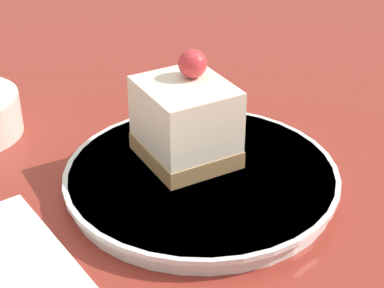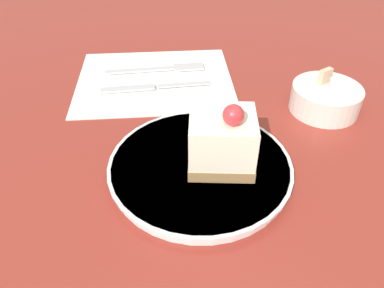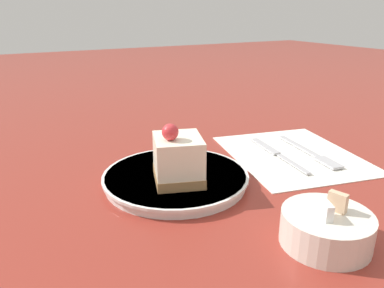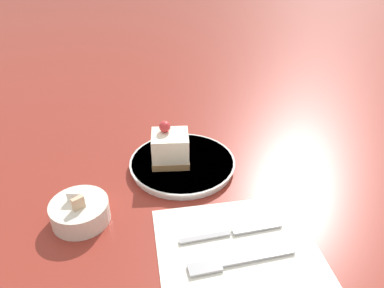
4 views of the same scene
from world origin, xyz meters
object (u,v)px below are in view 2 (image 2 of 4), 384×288
object	(u,v)px
plate	(200,167)
sugar_bowl	(325,98)
cake_slice	(222,141)
fork	(164,69)
knife	(145,88)

from	to	relation	value
plate	sugar_bowl	xyz separation A→B (m)	(-0.08, 0.21, 0.01)
cake_slice	sugar_bowl	xyz separation A→B (m)	(-0.08, 0.19, -0.03)
cake_slice	sugar_bowl	size ratio (longest dim) A/B	0.92
fork	sugar_bowl	bearing A→B (deg)	56.10
plate	knife	bearing A→B (deg)	-172.78
cake_slice	fork	size ratio (longest dim) A/B	0.54
plate	fork	world-z (taller)	plate
cake_slice	sugar_bowl	bearing A→B (deg)	132.31
cake_slice	knife	xyz separation A→B (m)	(-0.21, -0.05, -0.04)
fork	sugar_bowl	size ratio (longest dim) A/B	1.70
sugar_bowl	plate	bearing A→B (deg)	-70.14
fork	knife	size ratio (longest dim) A/B	1.00
plate	knife	distance (m)	0.21
knife	sugar_bowl	world-z (taller)	sugar_bowl
cake_slice	knife	size ratio (longest dim) A/B	0.54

